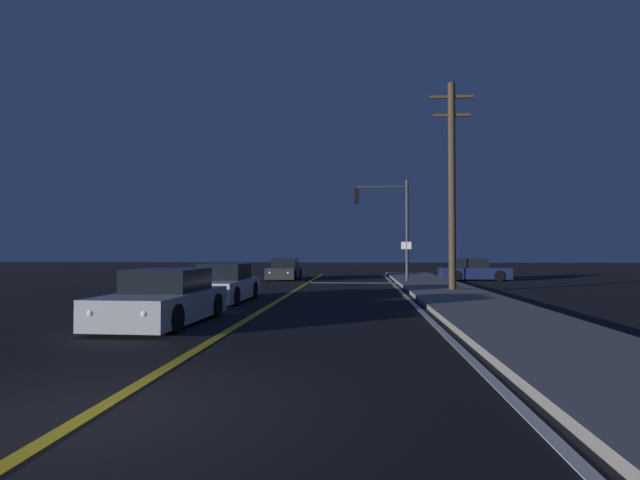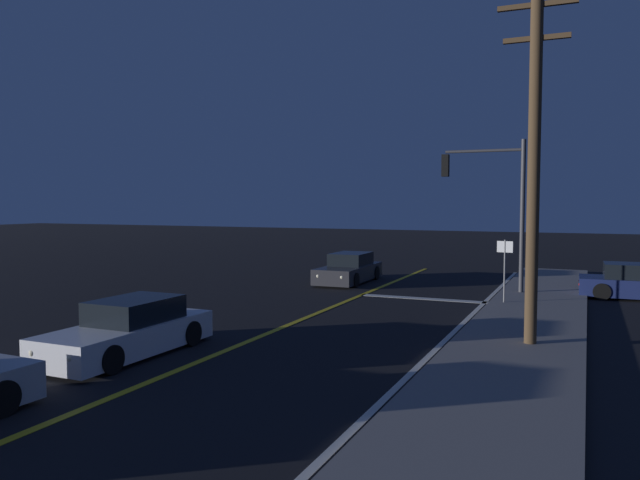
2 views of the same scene
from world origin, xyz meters
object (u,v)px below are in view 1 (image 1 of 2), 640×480
Objects in this scene: car_lead_oncoming_navy at (473,271)px; car_following_oncoming_white at (223,285)px; car_mid_block_silver at (164,300)px; traffic_signal_near_right at (389,215)px; car_side_waiting_charcoal at (285,270)px; street_sign_corner at (406,255)px; utility_pole_right at (452,183)px.

car_lead_oncoming_navy is 18.76m from car_following_oncoming_white.
car_following_oncoming_white is (-0.02, 5.63, -0.00)m from car_mid_block_silver.
car_mid_block_silver is at bearing 71.05° from traffic_signal_near_right.
traffic_signal_near_right is at bearing -107.15° from car_mid_block_silver.
car_following_oncoming_white is 0.99× the size of car_side_waiting_charcoal.
car_lead_oncoming_navy is at bearing 40.46° from street_sign_corner.
car_lead_oncoming_navy is at bearing -118.54° from car_mid_block_silver.
car_side_waiting_charcoal is 2.01× the size of street_sign_corner.
traffic_signal_near_right is (6.62, 13.59, 3.45)m from car_following_oncoming_white.
traffic_signal_near_right reaches higher than car_lead_oncoming_navy.
car_following_oncoming_white is at bearing 64.03° from traffic_signal_near_right.
car_side_waiting_charcoal is at bearing -88.31° from car_mid_block_silver.
car_mid_block_silver is 20.34m from car_side_waiting_charcoal.
car_following_oncoming_white is at bearing -87.98° from car_mid_block_silver.
car_following_oncoming_white is 10.73m from utility_pole_right.
car_following_oncoming_white is at bearing -124.50° from street_sign_corner.
car_side_waiting_charcoal is at bearing 130.60° from utility_pole_right.
car_following_oncoming_white is at bearing -153.03° from utility_pole_right.
utility_pole_right is (2.20, -9.11, 0.70)m from traffic_signal_near_right.
car_following_oncoming_white is at bearing 89.20° from car_side_waiting_charcoal.
car_lead_oncoming_navy is 6.32m from traffic_signal_near_right.
car_lead_oncoming_navy is 0.89× the size of car_side_waiting_charcoal.
car_lead_oncoming_navy and car_mid_block_silver have the same top height.
car_mid_block_silver is 0.52× the size of utility_pole_right.
street_sign_corner is (7.40, 16.42, 1.01)m from car_mid_block_silver.
utility_pole_right is (-3.01, -10.07, 4.15)m from car_lead_oncoming_navy.
utility_pole_right is (8.80, 10.11, 4.15)m from car_mid_block_silver.
car_mid_block_silver is at bearing -31.39° from car_lead_oncoming_navy.
street_sign_corner is (0.80, -2.80, -2.44)m from traffic_signal_near_right.
street_sign_corner is (7.36, -3.91, 1.01)m from car_side_waiting_charcoal.
street_sign_corner is at bearing 151.42° from car_side_waiting_charcoal.
utility_pole_right reaches higher than car_following_oncoming_white.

